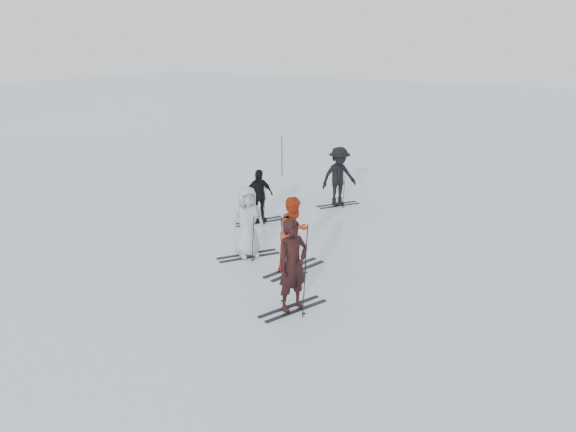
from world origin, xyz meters
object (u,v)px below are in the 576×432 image
at_px(skier_uphill_far, 339,177).
at_px(piste_marker, 282,156).
at_px(skier_red, 294,235).
at_px(skier_uphill_left, 259,196).
at_px(skier_grey, 247,223).
at_px(skier_near_dark, 293,266).

distance_m(skier_uphill_far, piste_marker, 4.67).
relative_size(skier_red, skier_uphill_left, 1.12).
bearing_deg(piste_marker, skier_uphill_left, -63.50).
xyz_separation_m(skier_grey, skier_uphill_far, (-0.21, 5.52, 0.06)).
bearing_deg(skier_red, skier_uphill_far, 29.96).
xyz_separation_m(skier_near_dark, skier_red, (-1.12, 1.83, -0.07)).
distance_m(skier_red, skier_grey, 1.53).
relative_size(skier_uphill_far, piste_marker, 1.17).
bearing_deg(skier_grey, skier_uphill_far, 35.17).
height_order(skier_red, skier_grey, skier_grey).
relative_size(skier_red, piste_marker, 1.09).
xyz_separation_m(skier_uphill_left, piste_marker, (-2.71, 5.45, 0.03)).
height_order(skier_near_dark, piste_marker, skier_near_dark).
xyz_separation_m(skier_grey, piste_marker, (-4.17, 7.98, -0.08)).
xyz_separation_m(skier_grey, skier_uphill_left, (-1.46, 2.53, -0.11)).
bearing_deg(skier_grey, skier_near_dark, -93.28).
height_order(skier_near_dark, skier_red, skier_near_dark).
height_order(skier_grey, skier_uphill_far, skier_uphill_far).
xyz_separation_m(skier_uphill_left, skier_uphill_far, (1.25, 2.99, 0.17)).
bearing_deg(piste_marker, skier_uphill_far, -31.78).
xyz_separation_m(skier_red, piste_marker, (-5.70, 8.09, -0.08)).
distance_m(skier_near_dark, skier_uphill_left, 6.07).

